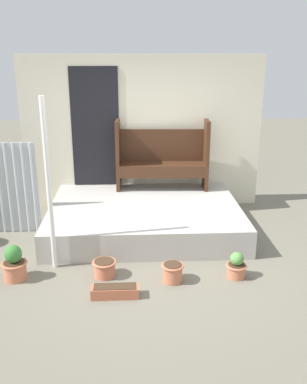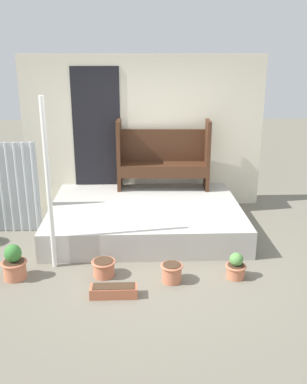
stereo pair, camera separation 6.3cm
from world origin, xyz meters
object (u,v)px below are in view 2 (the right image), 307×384
(flower_pot_middle, at_px, (104,267))
(flower_pot_right, at_px, (172,272))
(flower_pot_far_right, at_px, (236,267))
(planter_box_rect, at_px, (114,291))
(support_post, at_px, (49,186))
(bench, at_px, (163,155))
(flower_pot_left, at_px, (14,264))

(flower_pot_middle, xyz_separation_m, flower_pot_right, (0.83, -0.16, 0.01))
(flower_pot_right, distance_m, flower_pot_far_right, 0.79)
(flower_pot_right, height_order, flower_pot_far_right, flower_pot_far_right)
(flower_pot_far_right, distance_m, planter_box_rect, 1.52)
(support_post, height_order, flower_pot_middle, support_post)
(planter_box_rect, bearing_deg, bench, 75.28)
(flower_pot_left, relative_size, flower_pot_right, 1.64)
(support_post, relative_size, flower_pot_far_right, 6.62)
(flower_pot_right, relative_size, planter_box_rect, 0.51)
(flower_pot_far_right, xyz_separation_m, planter_box_rect, (-1.47, -0.37, -0.08))
(flower_pot_left, relative_size, flower_pot_middle, 1.49)
(flower_pot_far_right, bearing_deg, bench, 107.60)
(flower_pot_right, xyz_separation_m, planter_box_rect, (-0.68, -0.30, -0.06))
(support_post, height_order, bench, support_post)
(bench, xyz_separation_m, flower_pot_far_right, (0.75, -2.38, -0.83))
(support_post, xyz_separation_m, flower_pot_right, (1.48, -0.44, -0.96))
(support_post, xyz_separation_m, flower_pot_far_right, (2.27, -0.37, -0.94))
(flower_pot_middle, bearing_deg, planter_box_rect, -72.79)
(flower_pot_right, bearing_deg, flower_pot_left, 175.59)
(bench, relative_size, flower_pot_left, 3.45)
(bench, xyz_separation_m, planter_box_rect, (-0.72, -2.74, -0.90))
(support_post, distance_m, flower_pot_middle, 1.20)
(support_post, relative_size, bench, 1.40)
(support_post, xyz_separation_m, flower_pot_middle, (0.65, -0.27, -0.97))
(bench, distance_m, flower_pot_right, 2.58)
(bench, height_order, flower_pot_right, bench)
(bench, distance_m, flower_pot_middle, 2.58)
(flower_pot_far_right, bearing_deg, flower_pot_middle, 176.40)
(flower_pot_left, xyz_separation_m, planter_box_rect, (1.23, -0.45, -0.13))
(bench, relative_size, flower_pot_far_right, 4.72)
(flower_pot_left, relative_size, flower_pot_far_right, 1.37)
(flower_pot_left, bearing_deg, support_post, 34.01)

